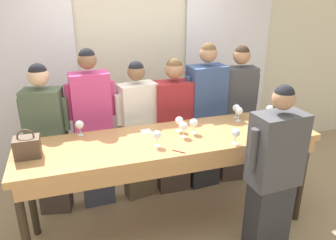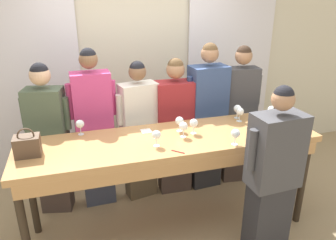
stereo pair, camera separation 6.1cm
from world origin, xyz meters
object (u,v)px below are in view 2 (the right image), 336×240
wine_glass_front_left (266,120)px  wine_glass_center_mid (194,123)px  guest_olive_jacket (49,139)px  guest_navy_coat (207,118)px  wine_glass_center_right (240,112)px  host_pouring (272,180)px  guest_beige_cap (239,114)px  wine_glass_center_left (80,124)px  wine_glass_front_right (180,121)px  guest_pink_top (95,129)px  wine_glass_back_mid (183,126)px  handbag (27,146)px  guest_cream_sweater (139,131)px  wine_glass_back_right (156,135)px  wine_glass_front_mid (237,109)px  wine_glass_near_host (235,134)px  wine_bottle (273,128)px  tasting_bar (171,148)px  guest_striped_shirt (175,127)px

wine_glass_front_left → wine_glass_center_mid: (-0.71, 0.13, 0.00)m
guest_olive_jacket → guest_navy_coat: size_ratio=0.94×
wine_glass_center_right → host_pouring: size_ratio=0.09×
guest_beige_cap → wine_glass_center_mid: bearing=-142.7°
wine_glass_center_left → host_pouring: 1.83m
wine_glass_front_right → guest_beige_cap: (0.96, 0.55, -0.23)m
wine_glass_center_right → guest_pink_top: guest_pink_top is taller
host_pouring → guest_navy_coat: bearing=91.7°
host_pouring → wine_glass_back_mid: bearing=131.9°
handbag → guest_cream_sweater: bearing=31.7°
wine_glass_back_right → guest_cream_sweater: (0.01, 0.81, -0.30)m
wine_glass_front_mid → guest_beige_cap: bearing=58.1°
handbag → guest_beige_cap: 2.45m
wine_glass_back_right → guest_beige_cap: (1.26, 0.81, -0.23)m
wine_glass_center_left → guest_beige_cap: 1.95m
wine_glass_front_mid → host_pouring: (-0.14, -0.94, -0.30)m
guest_beige_cap → wine_glass_front_mid: bearing=-121.9°
wine_glass_back_mid → guest_olive_jacket: (-1.26, 0.69, -0.27)m
wine_glass_center_right → wine_glass_near_host: 0.59m
wine_glass_front_right → guest_olive_jacket: size_ratio=0.09×
wine_bottle → wine_glass_back_right: bearing=170.7°
wine_glass_back_mid → wine_glass_center_left: bearing=160.2°
wine_glass_near_host → tasting_bar: bearing=150.7°
wine_glass_back_mid → guest_pink_top: 1.07m
tasting_bar → guest_striped_shirt: size_ratio=1.71×
handbag → wine_glass_near_host: 1.80m
wine_glass_center_left → wine_glass_front_right: bearing=-11.7°
guest_beige_cap → handbag: bearing=-164.0°
tasting_bar → wine_glass_front_mid: bearing=19.6°
guest_olive_jacket → host_pouring: guest_olive_jacket is taller
guest_pink_top → guest_striped_shirt: (0.92, 0.00, -0.09)m
wine_glass_front_right → wine_glass_back_mid: 0.14m
handbag → wine_glass_center_right: 2.09m
guest_cream_sweater → wine_glass_near_host: bearing=-55.2°
wine_glass_front_right → guest_beige_cap: bearing=29.8°
wine_glass_back_right → guest_striped_shirt: (0.43, 0.81, -0.30)m
wine_glass_back_mid → guest_pink_top: (-0.78, 0.69, -0.22)m
wine_glass_front_left → wine_glass_front_right: same height
guest_olive_jacket → guest_striped_shirt: bearing=0.0°
guest_striped_shirt → host_pouring: host_pouring is taller
wine_glass_center_left → guest_navy_coat: size_ratio=0.08×
guest_navy_coat → guest_pink_top: bearing=180.0°
guest_olive_jacket → guest_beige_cap: bearing=0.0°
wine_glass_front_mid → guest_olive_jacket: bearing=168.9°
wine_glass_back_mid → host_pouring: host_pouring is taller
wine_glass_near_host → guest_striped_shirt: size_ratio=0.09×
tasting_bar → guest_navy_coat: guest_navy_coat is taller
wine_glass_center_mid → host_pouring: size_ratio=0.09×
wine_glass_center_right → wine_glass_near_host: same height
wine_glass_center_right → wine_glass_back_right: bearing=-161.9°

